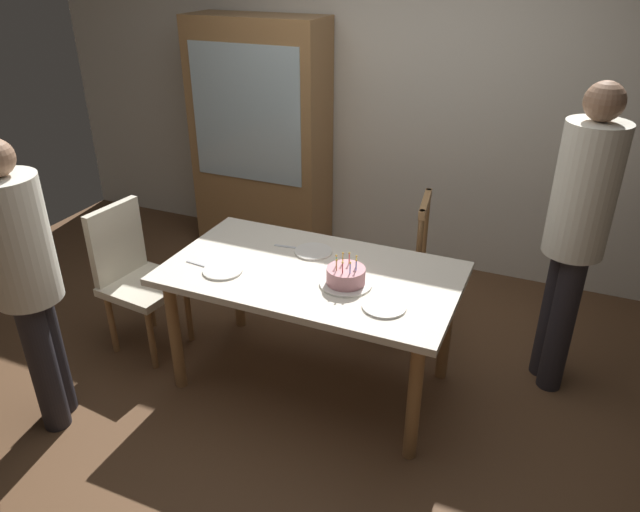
{
  "coord_description": "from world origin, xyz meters",
  "views": [
    {
      "loc": [
        1.17,
        -2.6,
        2.32
      ],
      "look_at": [
        0.05,
        0.0,
        0.86
      ],
      "focal_mm": 33.23,
      "sensor_mm": 36.0,
      "label": 1
    }
  ],
  "objects_px": {
    "plate_far_side": "(313,251)",
    "birthday_cake": "(346,277)",
    "chair_spindle_back": "(394,266)",
    "person_guest": "(577,226)",
    "dining_table": "(312,285)",
    "chair_upholstered": "(133,271)",
    "plate_near_celebrant": "(223,270)",
    "china_cabinet": "(261,139)",
    "person_celebrant": "(25,275)",
    "plate_near_guest": "(384,306)"
  },
  "relations": [
    {
      "from": "person_guest",
      "to": "birthday_cake",
      "type": "bearing_deg",
      "value": -148.66
    },
    {
      "from": "birthday_cake",
      "to": "china_cabinet",
      "type": "xyz_separation_m",
      "value": [
        -1.38,
        1.63,
        0.15
      ]
    },
    {
      "from": "plate_far_side",
      "to": "chair_spindle_back",
      "type": "distance_m",
      "value": 0.73
    },
    {
      "from": "dining_table",
      "to": "plate_near_celebrant",
      "type": "relative_size",
      "value": 7.32
    },
    {
      "from": "plate_far_side",
      "to": "chair_upholstered",
      "type": "distance_m",
      "value": 1.17
    },
    {
      "from": "dining_table",
      "to": "plate_far_side",
      "type": "height_order",
      "value": "plate_far_side"
    },
    {
      "from": "dining_table",
      "to": "plate_near_guest",
      "type": "relative_size",
      "value": 7.32
    },
    {
      "from": "dining_table",
      "to": "plate_far_side",
      "type": "bearing_deg",
      "value": 111.56
    },
    {
      "from": "birthday_cake",
      "to": "chair_spindle_back",
      "type": "distance_m",
      "value": 0.91
    },
    {
      "from": "plate_near_celebrant",
      "to": "china_cabinet",
      "type": "distance_m",
      "value": 1.91
    },
    {
      "from": "china_cabinet",
      "to": "plate_near_guest",
      "type": "bearing_deg",
      "value": -47.12
    },
    {
      "from": "plate_far_side",
      "to": "birthday_cake",
      "type": "bearing_deg",
      "value": -41.56
    },
    {
      "from": "dining_table",
      "to": "chair_upholstered",
      "type": "height_order",
      "value": "chair_upholstered"
    },
    {
      "from": "person_celebrant",
      "to": "person_guest",
      "type": "xyz_separation_m",
      "value": [
        2.46,
        1.42,
        0.11
      ]
    },
    {
      "from": "dining_table",
      "to": "chair_upholstered",
      "type": "xyz_separation_m",
      "value": [
        -1.19,
        -0.08,
        -0.13
      ]
    },
    {
      "from": "plate_far_side",
      "to": "chair_spindle_back",
      "type": "bearing_deg",
      "value": 59.92
    },
    {
      "from": "chair_upholstered",
      "to": "plate_far_side",
      "type": "bearing_deg",
      "value": 14.22
    },
    {
      "from": "plate_far_side",
      "to": "person_guest",
      "type": "height_order",
      "value": "person_guest"
    },
    {
      "from": "plate_near_celebrant",
      "to": "chair_upholstered",
      "type": "distance_m",
      "value": 0.8
    },
    {
      "from": "birthday_cake",
      "to": "plate_near_guest",
      "type": "relative_size",
      "value": 1.27
    },
    {
      "from": "plate_near_celebrant",
      "to": "person_celebrant",
      "type": "distance_m",
      "value": 0.98
    },
    {
      "from": "birthday_cake",
      "to": "plate_near_celebrant",
      "type": "xyz_separation_m",
      "value": [
        -0.67,
        -0.13,
        -0.04
      ]
    },
    {
      "from": "dining_table",
      "to": "birthday_cake",
      "type": "height_order",
      "value": "birthday_cake"
    },
    {
      "from": "dining_table",
      "to": "chair_upholstered",
      "type": "distance_m",
      "value": 1.2
    },
    {
      "from": "china_cabinet",
      "to": "birthday_cake",
      "type": "bearing_deg",
      "value": -49.69
    },
    {
      "from": "dining_table",
      "to": "plate_near_celebrant",
      "type": "distance_m",
      "value": 0.5
    },
    {
      "from": "plate_near_guest",
      "to": "birthday_cake",
      "type": "bearing_deg",
      "value": 152.26
    },
    {
      "from": "dining_table",
      "to": "person_guest",
      "type": "xyz_separation_m",
      "value": [
        1.29,
        0.58,
        0.35
      ]
    },
    {
      "from": "plate_near_guest",
      "to": "person_celebrant",
      "type": "height_order",
      "value": "person_celebrant"
    },
    {
      "from": "person_celebrant",
      "to": "birthday_cake",
      "type": "bearing_deg",
      "value": 29.07
    },
    {
      "from": "chair_spindle_back",
      "to": "china_cabinet",
      "type": "height_order",
      "value": "china_cabinet"
    },
    {
      "from": "plate_near_celebrant",
      "to": "plate_far_side",
      "type": "height_order",
      "value": "same"
    },
    {
      "from": "plate_far_side",
      "to": "plate_near_celebrant",
      "type": "bearing_deg",
      "value": -131.64
    },
    {
      "from": "plate_near_guest",
      "to": "chair_upholstered",
      "type": "distance_m",
      "value": 1.7
    },
    {
      "from": "plate_far_side",
      "to": "plate_near_guest",
      "type": "xyz_separation_m",
      "value": [
        0.56,
        -0.41,
        0.0
      ]
    },
    {
      "from": "person_guest",
      "to": "plate_near_celebrant",
      "type": "bearing_deg",
      "value": -155.71
    },
    {
      "from": "plate_near_guest",
      "to": "chair_spindle_back",
      "type": "height_order",
      "value": "chair_spindle_back"
    },
    {
      "from": "birthday_cake",
      "to": "china_cabinet",
      "type": "distance_m",
      "value": 2.14
    },
    {
      "from": "plate_near_celebrant",
      "to": "plate_far_side",
      "type": "xyz_separation_m",
      "value": [
        0.36,
        0.41,
        0.0
      ]
    },
    {
      "from": "plate_far_side",
      "to": "chair_spindle_back",
      "type": "xyz_separation_m",
      "value": [
        0.33,
        0.57,
        -0.31
      ]
    },
    {
      "from": "plate_far_side",
      "to": "person_guest",
      "type": "bearing_deg",
      "value": 15.3
    },
    {
      "from": "chair_spindle_back",
      "to": "china_cabinet",
      "type": "bearing_deg",
      "value": 150.94
    },
    {
      "from": "plate_far_side",
      "to": "person_celebrant",
      "type": "bearing_deg",
      "value": -136.01
    },
    {
      "from": "plate_near_celebrant",
      "to": "china_cabinet",
      "type": "relative_size",
      "value": 0.12
    },
    {
      "from": "chair_upholstered",
      "to": "chair_spindle_back",
      "type": "bearing_deg",
      "value": 30.62
    },
    {
      "from": "birthday_cake",
      "to": "plate_far_side",
      "type": "relative_size",
      "value": 1.27
    },
    {
      "from": "dining_table",
      "to": "plate_near_guest",
      "type": "xyz_separation_m",
      "value": [
        0.48,
        -0.2,
        0.1
      ]
    },
    {
      "from": "dining_table",
      "to": "person_celebrant",
      "type": "xyz_separation_m",
      "value": [
        -1.17,
        -0.84,
        0.24
      ]
    },
    {
      "from": "birthday_cake",
      "to": "plate_far_side",
      "type": "xyz_separation_m",
      "value": [
        -0.31,
        0.27,
        -0.04
      ]
    },
    {
      "from": "plate_far_side",
      "to": "china_cabinet",
      "type": "distance_m",
      "value": 1.74
    }
  ]
}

